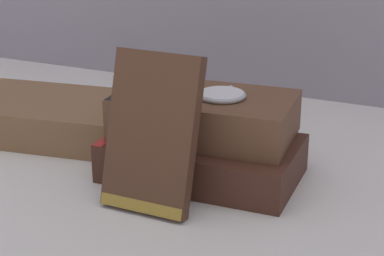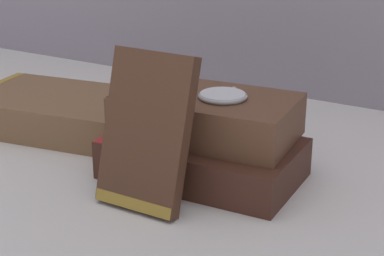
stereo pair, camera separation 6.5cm
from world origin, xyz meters
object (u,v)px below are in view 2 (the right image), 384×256
book_flat_bottom (199,158)px  book_flat_top (202,115)px  pocket_watch (223,96)px  reading_glasses (248,126)px  book_leaning_front (146,136)px  book_side_left (61,112)px

book_flat_bottom → book_flat_top: (-0.00, 0.01, 0.05)m
book_flat_top → pocket_watch: 0.04m
reading_glasses → pocket_watch: bearing=-57.8°
reading_glasses → book_leaning_front: bearing=-71.1°
pocket_watch → reading_glasses: (-0.04, 0.16, -0.09)m
book_flat_top → reading_glasses: (-0.02, 0.16, -0.07)m
book_side_left → book_leaning_front: book_leaning_front is taller
book_flat_bottom → reading_glasses: size_ratio=2.01×
book_side_left → reading_glasses: (0.22, 0.13, -0.02)m
book_side_left → pocket_watch: bearing=-14.5°
book_flat_bottom → book_side_left: book_side_left is taller
book_leaning_front → reading_glasses: size_ratio=1.45×
book_flat_top → reading_glasses: 0.17m
book_flat_bottom → reading_glasses: bearing=94.1°
book_flat_bottom → pocket_watch: pocket_watch is taller
book_side_left → book_leaning_front: 0.26m
book_flat_bottom → book_side_left: bearing=167.9°
pocket_watch → reading_glasses: size_ratio=0.53×
book_flat_bottom → book_leaning_front: 0.10m
book_side_left → reading_glasses: size_ratio=2.47×
book_flat_bottom → book_flat_top: book_flat_top is taller
book_leaning_front → reading_glasses: (-0.01, 0.26, -0.07)m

